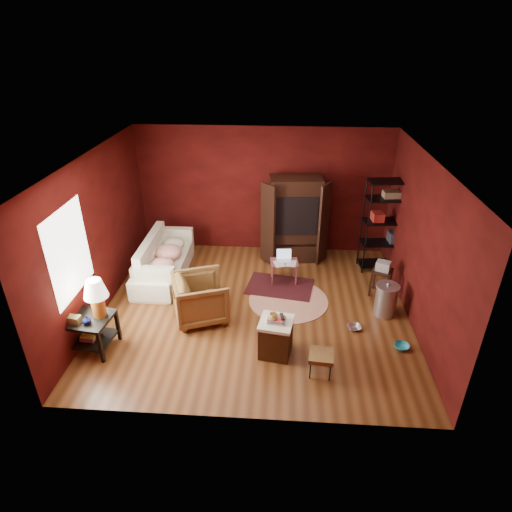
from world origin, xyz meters
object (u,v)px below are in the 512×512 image
(sofa, at_px, (163,259))
(armchair, at_px, (200,296))
(tv_armoire, at_px, (295,218))
(wire_shelving, at_px, (388,222))
(laptop_desk, at_px, (284,264))
(side_table, at_px, (94,309))
(hamper, at_px, (276,337))

(sofa, xyz_separation_m, armchair, (1.03, -1.37, 0.04))
(tv_armoire, distance_m, wire_shelving, 1.92)
(tv_armoire, xyz_separation_m, wire_shelving, (1.89, -0.30, 0.11))
(sofa, height_order, laptop_desk, sofa)
(laptop_desk, height_order, wire_shelving, wire_shelving)
(armchair, relative_size, side_table, 0.73)
(hamper, bearing_deg, laptop_desk, 87.31)
(armchair, xyz_separation_m, wire_shelving, (3.53, 2.03, 0.63))
(sofa, height_order, hamper, sofa)
(sofa, relative_size, tv_armoire, 1.13)
(hamper, height_order, tv_armoire, tv_armoire)
(armchair, height_order, hamper, armchair)
(armchair, xyz_separation_m, side_table, (-1.49, -0.90, 0.29))
(armchair, relative_size, laptop_desk, 1.33)
(tv_armoire, bearing_deg, sofa, -165.83)
(sofa, relative_size, armchair, 2.33)
(wire_shelving, bearing_deg, armchair, -156.78)
(hamper, bearing_deg, tv_armoire, 84.67)
(tv_armoire, bearing_deg, laptop_desk, -106.64)
(sofa, bearing_deg, hamper, -132.45)
(hamper, bearing_deg, sofa, 136.76)
(sofa, distance_m, hamper, 3.26)
(tv_armoire, height_order, wire_shelving, wire_shelving)
(hamper, distance_m, tv_armoire, 3.28)
(laptop_desk, bearing_deg, armchair, -142.68)
(armchair, bearing_deg, laptop_desk, -67.32)
(sofa, bearing_deg, armchair, -142.18)
(hamper, distance_m, wire_shelving, 3.71)
(laptop_desk, distance_m, wire_shelving, 2.30)
(laptop_desk, xyz_separation_m, wire_shelving, (2.09, 0.72, 0.66))
(sofa, xyz_separation_m, hamper, (2.37, -2.23, -0.09))
(laptop_desk, height_order, tv_armoire, tv_armoire)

